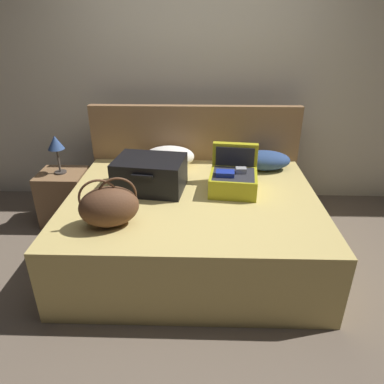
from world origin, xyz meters
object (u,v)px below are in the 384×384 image
(bed, at_px, (192,227))
(hard_case_large, at_px, (150,174))
(nightstand, at_px, (65,197))
(pillow_center_head, at_px, (168,157))
(hard_case_medium, at_px, (233,178))
(duffel_bag, at_px, (109,206))
(table_lamp, at_px, (56,145))
(pillow_near_headboard, at_px, (264,160))

(bed, xyz_separation_m, hard_case_large, (-0.36, 0.13, 0.42))
(nightstand, bearing_deg, pillow_center_head, 2.64)
(hard_case_medium, distance_m, nightstand, 1.73)
(duffel_bag, relative_size, nightstand, 0.88)
(duffel_bag, xyz_separation_m, nightstand, (-0.74, 1.01, -0.46))
(duffel_bag, distance_m, table_lamp, 1.26)
(hard_case_large, distance_m, pillow_center_head, 0.49)
(bed, relative_size, hard_case_large, 3.33)
(pillow_near_headboard, relative_size, table_lamp, 1.35)
(nightstand, bearing_deg, table_lamp, 0.00)
(hard_case_large, relative_size, pillow_near_headboard, 1.21)
(pillow_near_headboard, bearing_deg, hard_case_medium, -124.82)
(hard_case_medium, bearing_deg, pillow_near_headboard, 61.65)
(bed, xyz_separation_m, nightstand, (-1.29, 0.56, -0.02))
(pillow_near_headboard, xyz_separation_m, pillow_center_head, (-0.90, 0.01, 0.02))
(bed, bearing_deg, pillow_center_head, 112.07)
(duffel_bag, distance_m, pillow_near_headboard, 1.61)
(hard_case_large, relative_size, hard_case_medium, 1.34)
(hard_case_large, height_order, pillow_near_headboard, hard_case_large)
(pillow_center_head, bearing_deg, nightstand, -177.36)
(hard_case_large, bearing_deg, pillow_center_head, 84.67)
(duffel_bag, height_order, table_lamp, duffel_bag)
(pillow_near_headboard, height_order, nightstand, pillow_near_headboard)
(hard_case_large, height_order, hard_case_medium, hard_case_medium)
(hard_case_large, xyz_separation_m, table_lamp, (-0.94, 0.43, 0.10))
(pillow_center_head, xyz_separation_m, table_lamp, (-1.05, -0.05, 0.13))
(nightstand, bearing_deg, pillow_near_headboard, 1.19)
(hard_case_medium, height_order, nightstand, hard_case_medium)
(hard_case_medium, relative_size, nightstand, 0.86)
(hard_case_medium, height_order, pillow_center_head, hard_case_medium)
(duffel_bag, height_order, nightstand, duffel_bag)
(pillow_center_head, distance_m, nightstand, 1.13)
(hard_case_large, xyz_separation_m, duffel_bag, (-0.20, -0.59, 0.01))
(duffel_bag, distance_m, pillow_center_head, 1.11)
(bed, xyz_separation_m, pillow_center_head, (-0.25, 0.61, 0.39))
(hard_case_large, height_order, table_lamp, table_lamp)
(hard_case_large, bearing_deg, duffel_bag, -101.29)
(hard_case_medium, distance_m, duffel_bag, 1.07)
(table_lamp, bearing_deg, duffel_bag, -53.98)
(duffel_bag, xyz_separation_m, pillow_center_head, (0.31, 1.06, -0.04))
(bed, distance_m, duffel_bag, 0.84)
(bed, distance_m, pillow_center_head, 0.77)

